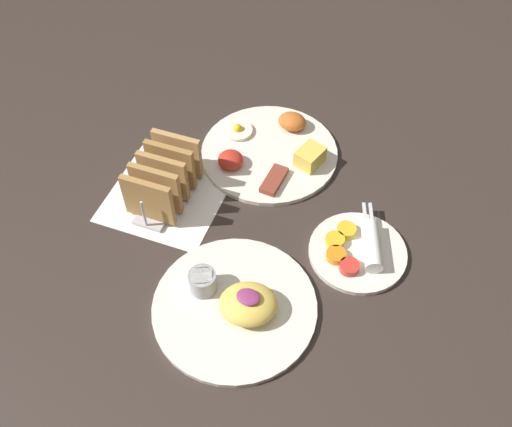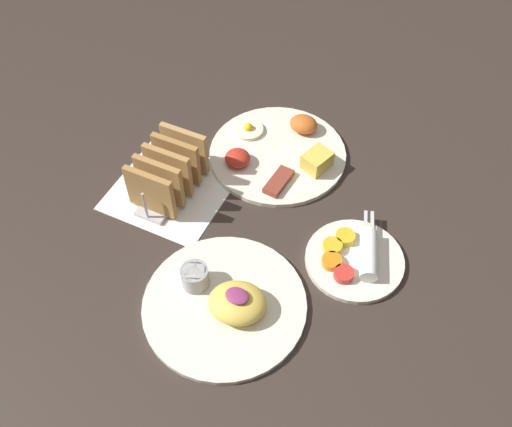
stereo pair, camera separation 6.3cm
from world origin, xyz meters
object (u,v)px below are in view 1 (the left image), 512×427
object	(u,v)px
plate_condiments	(358,250)
plate_breakfast	(271,151)
toast_rack	(164,178)
plate_foreground	(236,304)

from	to	relation	value
plate_condiments	plate_breakfast	bearing A→B (deg)	141.26
plate_breakfast	toast_rack	distance (m)	0.24
plate_breakfast	plate_condiments	world-z (taller)	plate_breakfast
plate_condiments	plate_foreground	bearing A→B (deg)	-132.73
plate_breakfast	toast_rack	xyz separation A→B (m)	(-0.16, -0.18, 0.04)
plate_breakfast	plate_foreground	bearing A→B (deg)	-80.04
plate_foreground	toast_rack	world-z (taller)	toast_rack
plate_foreground	toast_rack	bearing A→B (deg)	139.45
plate_condiments	toast_rack	xyz separation A→B (m)	(-0.39, 0.01, 0.04)
plate_foreground	toast_rack	xyz separation A→B (m)	(-0.22, 0.19, 0.04)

